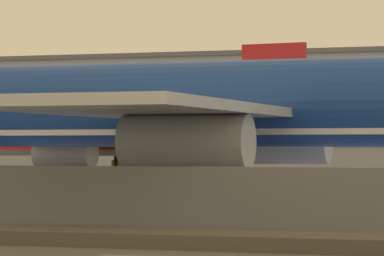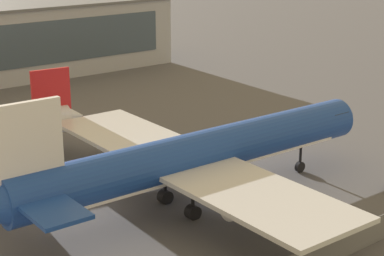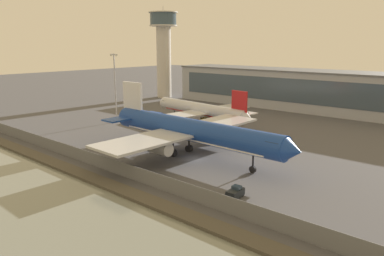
{
  "view_description": "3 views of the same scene",
  "coord_description": "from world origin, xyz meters",
  "px_view_note": "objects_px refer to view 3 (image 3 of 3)",
  "views": [
    {
      "loc": [
        13.2,
        -56.45,
        3.38
      ],
      "look_at": [
        -4.86,
        0.23,
        4.35
      ],
      "focal_mm": 105.0,
      "sensor_mm": 36.0,
      "label": 1
    },
    {
      "loc": [
        -41.42,
        -47.39,
        28.04
      ],
      "look_at": [
        4.75,
        10.65,
        4.76
      ],
      "focal_mm": 60.0,
      "sensor_mm": 36.0,
      "label": 2
    },
    {
      "loc": [
        47.46,
        -55.15,
        22.88
      ],
      "look_at": [
        -3.98,
        3.83,
        5.26
      ],
      "focal_mm": 35.0,
      "sensor_mm": 36.0,
      "label": 3
    }
  ],
  "objects_px": {
    "control_tower": "(164,46)",
    "apron_light_mast_apron_west": "(115,84)",
    "cargo_jet_blue": "(189,130)",
    "passenger_jet_silver": "(201,110)",
    "baggage_tug": "(235,193)",
    "ops_van": "(210,122)"
  },
  "relations": [
    {
      "from": "control_tower",
      "to": "apron_light_mast_apron_west",
      "type": "xyz_separation_m",
      "value": [
        27.66,
        -47.6,
        -10.82
      ]
    },
    {
      "from": "cargo_jet_blue",
      "to": "passenger_jet_silver",
      "type": "height_order",
      "value": "cargo_jet_blue"
    },
    {
      "from": "cargo_jet_blue",
      "to": "baggage_tug",
      "type": "relative_size",
      "value": 14.63
    },
    {
      "from": "passenger_jet_silver",
      "to": "ops_van",
      "type": "bearing_deg",
      "value": -13.72
    },
    {
      "from": "passenger_jet_silver",
      "to": "baggage_tug",
      "type": "height_order",
      "value": "passenger_jet_silver"
    },
    {
      "from": "control_tower",
      "to": "passenger_jet_silver",
      "type": "bearing_deg",
      "value": -34.35
    },
    {
      "from": "baggage_tug",
      "to": "ops_van",
      "type": "relative_size",
      "value": 0.63
    },
    {
      "from": "cargo_jet_blue",
      "to": "apron_light_mast_apron_west",
      "type": "xyz_separation_m",
      "value": [
        -39.52,
        11.77,
        5.91
      ]
    },
    {
      "from": "cargo_jet_blue",
      "to": "apron_light_mast_apron_west",
      "type": "distance_m",
      "value": 41.65
    },
    {
      "from": "cargo_jet_blue",
      "to": "ops_van",
      "type": "xyz_separation_m",
      "value": [
        -14.29,
        24.95,
        -4.18
      ]
    },
    {
      "from": "apron_light_mast_apron_west",
      "to": "baggage_tug",
      "type": "bearing_deg",
      "value": -21.63
    },
    {
      "from": "ops_van",
      "to": "apron_light_mast_apron_west",
      "type": "relative_size",
      "value": 0.26
    },
    {
      "from": "ops_van",
      "to": "baggage_tug",
      "type": "bearing_deg",
      "value": -47.14
    },
    {
      "from": "ops_van",
      "to": "control_tower",
      "type": "bearing_deg",
      "value": 146.93
    },
    {
      "from": "passenger_jet_silver",
      "to": "baggage_tug",
      "type": "bearing_deg",
      "value": -44.77
    },
    {
      "from": "control_tower",
      "to": "apron_light_mast_apron_west",
      "type": "height_order",
      "value": "control_tower"
    },
    {
      "from": "control_tower",
      "to": "baggage_tug",
      "type": "bearing_deg",
      "value": -39.29
    },
    {
      "from": "cargo_jet_blue",
      "to": "control_tower",
      "type": "distance_m",
      "value": 91.2
    },
    {
      "from": "cargo_jet_blue",
      "to": "passenger_jet_silver",
      "type": "distance_m",
      "value": 31.67
    },
    {
      "from": "control_tower",
      "to": "ops_van",
      "type": "bearing_deg",
      "value": -33.07
    },
    {
      "from": "passenger_jet_silver",
      "to": "apron_light_mast_apron_west",
      "type": "relative_size",
      "value": 1.88
    },
    {
      "from": "passenger_jet_silver",
      "to": "baggage_tug",
      "type": "xyz_separation_m",
      "value": [
        37.94,
        -37.63,
        -3.45
      ]
    }
  ]
}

